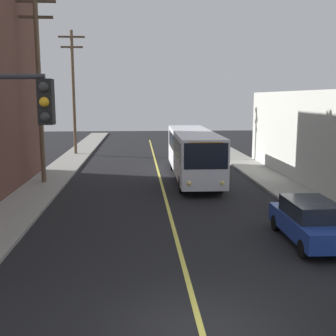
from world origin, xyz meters
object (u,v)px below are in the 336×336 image
(city_bus, at_px, (193,152))
(utility_pole_far, at_px, (73,87))
(parked_car_blue, at_px, (310,221))
(utility_pole_mid, at_px, (39,81))

(city_bus, bearing_deg, utility_pole_far, 127.71)
(city_bus, bearing_deg, parked_car_blue, -77.99)
(utility_pole_mid, bearing_deg, utility_pole_far, 90.05)
(parked_car_blue, relative_size, utility_pole_far, 0.39)
(city_bus, relative_size, utility_pole_mid, 1.06)
(parked_car_blue, bearing_deg, utility_pole_mid, 136.63)
(city_bus, distance_m, utility_pole_mid, 10.71)
(parked_car_blue, bearing_deg, city_bus, 102.01)
(utility_pole_mid, distance_m, utility_pole_far, 13.68)
(city_bus, height_order, utility_pole_far, utility_pole_far)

